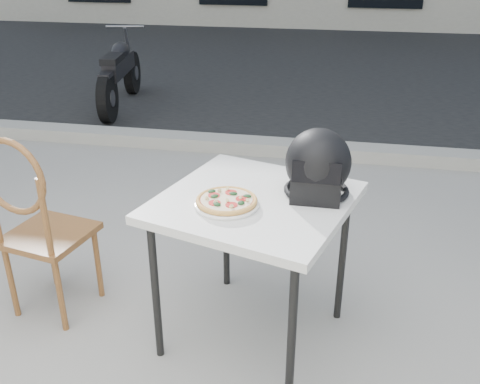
% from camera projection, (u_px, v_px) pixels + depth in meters
% --- Properties ---
extents(ground, '(80.00, 80.00, 0.00)m').
position_uv_depth(ground, '(117.00, 374.00, 2.50)').
color(ground, gray).
rests_on(ground, ground).
extents(street_asphalt, '(30.00, 8.00, 0.00)m').
position_uv_depth(street_asphalt, '(286.00, 65.00, 8.72)').
color(street_asphalt, black).
rests_on(street_asphalt, ground).
extents(curb, '(30.00, 0.25, 0.12)m').
position_uv_depth(curb, '(239.00, 145.00, 5.14)').
color(curb, gray).
rests_on(curb, ground).
extents(cafe_table_main, '(1.02, 1.02, 0.78)m').
position_uv_depth(cafe_table_main, '(254.00, 212.00, 2.45)').
color(cafe_table_main, silver).
rests_on(cafe_table_main, ground).
extents(plate, '(0.29, 0.29, 0.02)m').
position_uv_depth(plate, '(227.00, 204.00, 2.34)').
color(plate, white).
rests_on(plate, cafe_table_main).
extents(pizza, '(0.27, 0.27, 0.03)m').
position_uv_depth(pizza, '(227.00, 200.00, 2.33)').
color(pizza, '#E0A552').
rests_on(pizza, plate).
extents(helmet, '(0.30, 0.31, 0.31)m').
position_uv_depth(helmet, '(318.00, 167.00, 2.40)').
color(helmet, black).
rests_on(helmet, cafe_table_main).
extents(cafe_chair_main, '(0.47, 0.47, 1.04)m').
position_uv_depth(cafe_chair_main, '(35.00, 219.00, 2.67)').
color(cafe_chair_main, brown).
rests_on(cafe_chair_main, ground).
extents(motorcycle, '(0.50, 1.80, 0.90)m').
position_uv_depth(motorcycle, '(120.00, 74.00, 6.39)').
color(motorcycle, black).
rests_on(motorcycle, street_asphalt).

